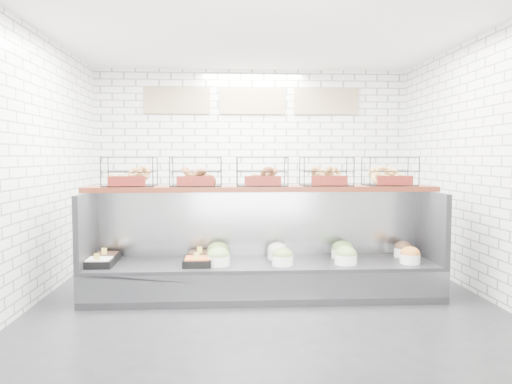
{
  "coord_description": "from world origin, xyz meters",
  "views": [
    {
      "loc": [
        -0.4,
        -5.33,
        1.6
      ],
      "look_at": [
        -0.07,
        0.45,
        1.19
      ],
      "focal_mm": 35.0,
      "sensor_mm": 36.0,
      "label": 1
    }
  ],
  "objects": [
    {
      "name": "ground",
      "position": [
        0.0,
        0.0,
        0.0
      ],
      "size": [
        5.5,
        5.5,
        0.0
      ],
      "primitive_type": "plane",
      "color": "black",
      "rests_on": "ground"
    },
    {
      "name": "room_shell",
      "position": [
        0.0,
        0.6,
        2.06
      ],
      "size": [
        5.02,
        5.51,
        3.01
      ],
      "color": "white",
      "rests_on": "ground"
    },
    {
      "name": "bagel_shelf",
      "position": [
        -0.0,
        0.52,
        1.38
      ],
      "size": [
        4.1,
        0.5,
        0.4
      ],
      "color": "#4A1B10",
      "rests_on": "display_case"
    },
    {
      "name": "prep_counter",
      "position": [
        -0.01,
        2.43,
        0.47
      ],
      "size": [
        4.0,
        0.6,
        1.2
      ],
      "color": "#93969B",
      "rests_on": "ground"
    },
    {
      "name": "display_case",
      "position": [
        0.01,
        0.35,
        0.33
      ],
      "size": [
        4.0,
        0.9,
        1.2
      ],
      "color": "black",
      "rests_on": "ground"
    }
  ]
}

